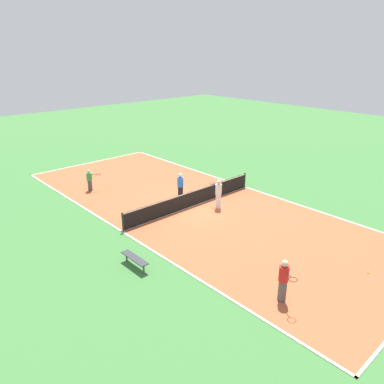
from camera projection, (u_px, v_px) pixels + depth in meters
name	position (u px, v px, depth m)	size (l,w,h in m)	color
ground_plane	(192.00, 206.00, 21.75)	(80.00, 80.00, 0.00)	#3D7538
court_surface	(192.00, 206.00, 21.75)	(9.65, 24.19, 0.02)	#B75633
tennis_net	(192.00, 198.00, 21.57)	(9.45, 0.10, 0.99)	black
bench	(135.00, 259.00, 15.60)	(0.36, 1.56, 0.45)	#333338
player_far_green	(90.00, 179.00, 23.89)	(0.95, 0.81, 1.38)	#4C4C51
player_near_blue	(180.00, 185.00, 22.30)	(0.45, 0.45, 1.69)	black
player_coach_red	(284.00, 278.00, 13.27)	(0.71, 0.98, 1.68)	#4C4C51
player_near_white	(218.00, 192.00, 21.14)	(0.49, 0.98, 1.70)	white
tennis_ball_right_alley	(66.00, 182.00, 25.55)	(0.07, 0.07, 0.07)	#CCE033
tennis_ball_near_net	(368.00, 272.00, 15.24)	(0.07, 0.07, 0.07)	#CCE033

